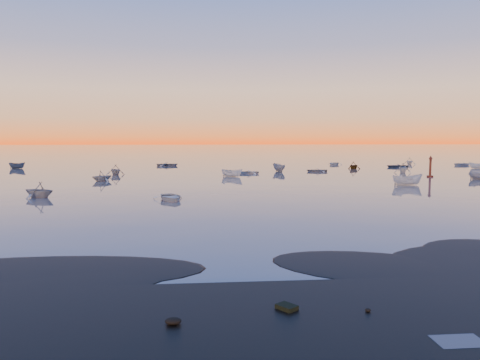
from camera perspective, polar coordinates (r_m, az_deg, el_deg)
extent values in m
plane|color=#6A5F59|center=(122.55, -2.28, 2.30)|extent=(600.00, 600.00, 0.00)
imported|color=silver|center=(46.72, -8.47, -2.43)|extent=(4.46, 2.77, 1.04)
imported|color=silver|center=(64.42, 19.71, -0.60)|extent=(1.93, 4.20, 1.43)
cylinder|color=#41160D|center=(79.21, 22.15, 0.39)|extent=(0.97, 0.97, 0.32)
cylinder|color=#41160D|center=(79.12, 22.18, 1.36)|extent=(0.35, 0.35, 2.81)
cone|color=#41160D|center=(79.04, 22.22, 2.58)|extent=(0.65, 0.65, 0.54)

